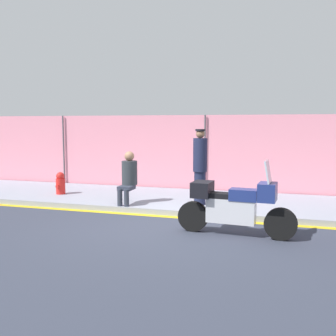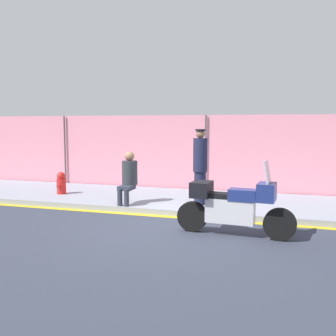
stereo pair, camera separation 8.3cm
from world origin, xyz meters
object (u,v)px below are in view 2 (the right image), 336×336
Objects in this scene: person_seated_on_curb at (129,175)px; fire_hydrant at (61,183)px; officer_standing at (200,166)px; motorcycle at (233,205)px.

person_seated_on_curb is 2.52m from fire_hydrant.
person_seated_on_curb is at bearing -167.04° from officer_standing.
officer_standing is 2.96× the size of fire_hydrant.
fire_hydrant is (-2.39, 0.68, -0.42)m from person_seated_on_curb.
officer_standing reaches higher than fire_hydrant.
fire_hydrant is at bearing 160.46° from motorcycle.
motorcycle is 1.23× the size of officer_standing.
fire_hydrant is (-5.23, 2.31, -0.15)m from motorcycle.
officer_standing is at bearing 122.81° from motorcycle.
person_seated_on_curb reaches higher than fire_hydrant.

